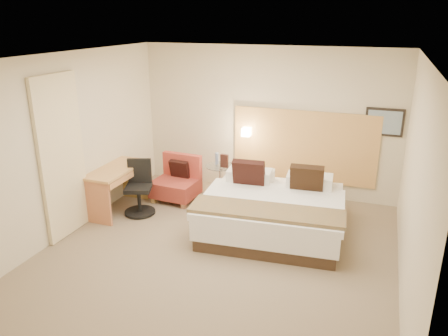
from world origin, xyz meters
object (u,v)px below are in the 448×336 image
(bed, at_px, (273,209))
(lounge_chair, at_px, (177,182))
(side_table, at_px, (220,180))
(desk, at_px, (117,177))
(desk_chair, at_px, (139,192))

(bed, distance_m, lounge_chair, 2.02)
(bed, xyz_separation_m, side_table, (-1.23, 0.94, 0.00))
(bed, bearing_deg, side_table, 142.61)
(bed, relative_size, side_table, 3.74)
(side_table, distance_m, desk, 1.86)
(bed, relative_size, lounge_chair, 2.81)
(lounge_chair, height_order, desk, lounge_chair)
(desk, bearing_deg, desk_chair, 4.42)
(side_table, relative_size, desk, 0.49)
(desk_chair, bearing_deg, lounge_chair, 66.13)
(lounge_chair, bearing_deg, desk_chair, -113.87)
(desk, relative_size, desk_chair, 1.35)
(lounge_chair, bearing_deg, bed, -16.59)
(bed, relative_size, desk, 1.83)
(lounge_chair, height_order, desk_chair, desk_chair)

